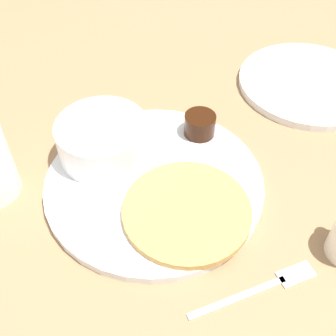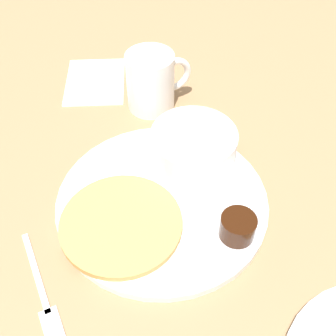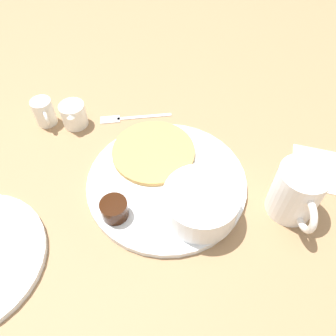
{
  "view_description": "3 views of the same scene",
  "coord_description": "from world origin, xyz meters",
  "px_view_note": "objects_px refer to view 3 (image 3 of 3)",
  "views": [
    {
      "loc": [
        0.09,
        -0.34,
        0.41
      ],
      "look_at": [
        0.02,
        0.01,
        0.03
      ],
      "focal_mm": 45.0,
      "sensor_mm": 36.0,
      "label": 1
    },
    {
      "loc": [
        0.34,
        0.05,
        0.45
      ],
      "look_at": [
        -0.02,
        0.01,
        0.05
      ],
      "focal_mm": 45.0,
      "sensor_mm": 36.0,
      "label": 2
    },
    {
      "loc": [
        -0.15,
        0.3,
        0.47
      ],
      "look_at": [
        0.0,
        -0.01,
        0.03
      ],
      "focal_mm": 35.0,
      "sensor_mm": 36.0,
      "label": 3
    }
  ],
  "objects_px": {
    "coffee_mug": "(297,193)",
    "fork": "(127,118)",
    "creamer_pitcher_far": "(44,112)",
    "bowl": "(200,202)",
    "creamer_pitcher_near": "(74,114)",
    "plate": "(167,182)"
  },
  "relations": [
    {
      "from": "bowl",
      "to": "fork",
      "type": "height_order",
      "value": "bowl"
    },
    {
      "from": "creamer_pitcher_far",
      "to": "fork",
      "type": "height_order",
      "value": "creamer_pitcher_far"
    },
    {
      "from": "plate",
      "to": "creamer_pitcher_far",
      "type": "relative_size",
      "value": 4.89
    },
    {
      "from": "plate",
      "to": "fork",
      "type": "relative_size",
      "value": 2.11
    },
    {
      "from": "creamer_pitcher_near",
      "to": "fork",
      "type": "bearing_deg",
      "value": -145.57
    },
    {
      "from": "creamer_pitcher_far",
      "to": "fork",
      "type": "xyz_separation_m",
      "value": [
        -0.14,
        -0.08,
        -0.03
      ]
    },
    {
      "from": "coffee_mug",
      "to": "fork",
      "type": "bearing_deg",
      "value": -11.14
    },
    {
      "from": "bowl",
      "to": "creamer_pitcher_near",
      "type": "bearing_deg",
      "value": -15.88
    },
    {
      "from": "plate",
      "to": "creamer_pitcher_near",
      "type": "distance_m",
      "value": 0.24
    },
    {
      "from": "creamer_pitcher_far",
      "to": "creamer_pitcher_near",
      "type": "bearing_deg",
      "value": -157.43
    },
    {
      "from": "bowl",
      "to": "creamer_pitcher_far",
      "type": "relative_size",
      "value": 2.09
    },
    {
      "from": "bowl",
      "to": "creamer_pitcher_near",
      "type": "height_order",
      "value": "bowl"
    },
    {
      "from": "creamer_pitcher_near",
      "to": "fork",
      "type": "height_order",
      "value": "creamer_pitcher_near"
    },
    {
      "from": "plate",
      "to": "creamer_pitcher_near",
      "type": "bearing_deg",
      "value": -13.1
    },
    {
      "from": "creamer_pitcher_near",
      "to": "creamer_pitcher_far",
      "type": "height_order",
      "value": "creamer_pitcher_far"
    },
    {
      "from": "plate",
      "to": "creamer_pitcher_far",
      "type": "height_order",
      "value": "creamer_pitcher_far"
    },
    {
      "from": "plate",
      "to": "coffee_mug",
      "type": "height_order",
      "value": "coffee_mug"
    },
    {
      "from": "bowl",
      "to": "coffee_mug",
      "type": "xyz_separation_m",
      "value": [
        -0.13,
        -0.08,
        0.01
      ]
    },
    {
      "from": "creamer_pitcher_near",
      "to": "plate",
      "type": "bearing_deg",
      "value": 166.9
    },
    {
      "from": "coffee_mug",
      "to": "fork",
      "type": "xyz_separation_m",
      "value": [
        0.35,
        -0.07,
        -0.05
      ]
    },
    {
      "from": "creamer_pitcher_near",
      "to": "fork",
      "type": "xyz_separation_m",
      "value": [
        -0.09,
        -0.06,
        -0.02
      ]
    },
    {
      "from": "coffee_mug",
      "to": "creamer_pitcher_far",
      "type": "distance_m",
      "value": 0.49
    }
  ]
}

